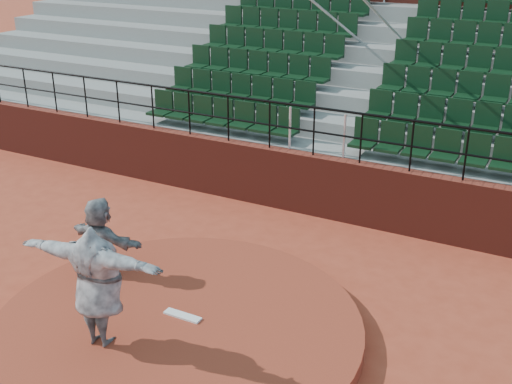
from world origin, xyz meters
TOP-DOWN VIEW (x-y plane):
  - ground at (0.00, 0.00)m, footprint 90.00×90.00m
  - pitchers_mound at (0.00, 0.00)m, footprint 5.50×5.50m
  - pitching_rubber at (0.00, 0.15)m, footprint 0.60×0.15m
  - boundary_wall at (0.00, 5.00)m, footprint 24.00×0.30m
  - wall_railing at (0.00, 5.00)m, footprint 24.04×0.05m
  - seating_deck at (0.00, 8.64)m, footprint 24.00×5.97m
  - press_box_facade at (0.00, 12.60)m, footprint 24.00×3.00m
  - pitcher at (-0.65, -0.88)m, footprint 2.25×0.78m
  - fielder at (-1.93, 0.66)m, footprint 1.50×0.56m

SIDE VIEW (x-z plane):
  - ground at x=0.00m, z-range 0.00..0.00m
  - pitchers_mound at x=0.00m, z-range 0.00..0.25m
  - pitching_rubber at x=0.00m, z-range 0.25..0.28m
  - boundary_wall at x=0.00m, z-range 0.00..1.30m
  - fielder at x=-1.93m, z-range 0.00..1.59m
  - pitcher at x=-0.65m, z-range 0.25..2.04m
  - seating_deck at x=0.00m, z-range -0.86..3.77m
  - wall_railing at x=0.00m, z-range 1.52..2.54m
  - press_box_facade at x=0.00m, z-range 0.00..7.10m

